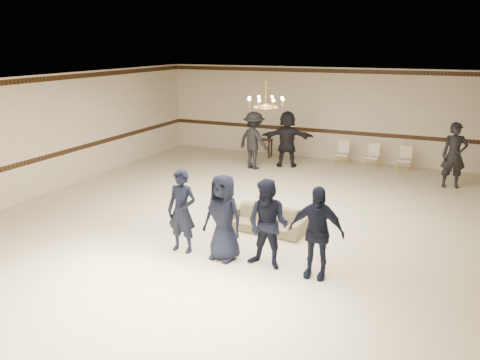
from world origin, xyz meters
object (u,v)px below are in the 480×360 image
(adult_right, at_px, (454,155))
(banquet_chair_left, at_px, (342,154))
(boy_a, at_px, (182,211))
(settee, at_px, (265,220))
(banquet_chair_right, at_px, (405,160))
(boy_c, at_px, (268,225))
(banquet_chair_mid, at_px, (373,157))
(adult_mid, at_px, (287,139))
(console_table, at_px, (261,148))
(boy_d, at_px, (316,232))
(adult_left, at_px, (254,141))
(chandelier, at_px, (266,93))
(boy_b, at_px, (223,218))

(adult_right, xyz_separation_m, banquet_chair_left, (-3.40, 1.19, -0.52))
(boy_a, relative_size, adult_right, 0.89)
(settee, height_order, banquet_chair_right, banquet_chair_right)
(boy_c, relative_size, banquet_chair_mid, 2.01)
(adult_mid, distance_m, console_table, 1.75)
(banquet_chair_left, xyz_separation_m, banquet_chair_mid, (1.00, 0.00, 0.00))
(boy_d, bearing_deg, adult_right, 71.92)
(boy_c, bearing_deg, banquet_chair_mid, 91.16)
(settee, height_order, adult_mid, adult_mid)
(adult_mid, height_order, banquet_chair_mid, adult_mid)
(adult_left, bearing_deg, chandelier, 136.44)
(banquet_chair_left, bearing_deg, adult_left, -147.86)
(boy_c, relative_size, banquet_chair_left, 2.01)
(banquet_chair_left, xyz_separation_m, banquet_chair_right, (2.00, 0.00, 0.00))
(boy_a, height_order, adult_left, adult_left)
(chandelier, bearing_deg, boy_b, -84.24)
(settee, bearing_deg, boy_c, -63.03)
(adult_mid, height_order, console_table, adult_mid)
(boy_a, xyz_separation_m, banquet_chair_right, (3.41, 8.13, -0.42))
(adult_right, height_order, banquet_chair_right, adult_right)
(boy_a, bearing_deg, boy_b, -0.77)
(adult_mid, relative_size, adult_right, 1.00)
(adult_left, bearing_deg, boy_c, 134.72)
(boy_d, relative_size, adult_left, 0.89)
(boy_d, bearing_deg, boy_b, 178.87)
(adult_left, height_order, banquet_chair_mid, adult_left)
(boy_c, height_order, banquet_chair_right, boy_c)
(boy_c, relative_size, banquet_chair_right, 2.01)
(banquet_chair_mid, xyz_separation_m, banquet_chair_right, (1.00, 0.00, 0.00))
(adult_left, xyz_separation_m, console_table, (-0.40, 1.69, -0.61))
(boy_b, height_order, adult_mid, adult_mid)
(boy_d, distance_m, adult_left, 7.69)
(banquet_chair_left, bearing_deg, boy_d, -78.73)
(adult_left, distance_m, adult_mid, 1.14)
(boy_b, height_order, boy_d, same)
(boy_d, xyz_separation_m, console_table, (-4.29, 8.33, -0.51))
(chandelier, height_order, adult_right, chandelier)
(settee, xyz_separation_m, adult_mid, (-1.40, 5.69, 0.68))
(boy_d, distance_m, banquet_chair_right, 8.17)
(boy_b, bearing_deg, boy_d, 9.13)
(boy_d, distance_m, adult_right, 7.26)
(chandelier, height_order, console_table, chandelier)
(settee, relative_size, banquet_chair_left, 2.15)
(boy_b, relative_size, banquet_chair_right, 2.01)
(boy_b, relative_size, adult_right, 0.89)
(boy_b, height_order, adult_right, adult_right)
(adult_right, bearing_deg, boy_c, -126.10)
(chandelier, relative_size, boy_c, 0.56)
(boy_b, xyz_separation_m, adult_right, (3.91, 6.94, 0.10))
(adult_mid, bearing_deg, boy_d, 95.56)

